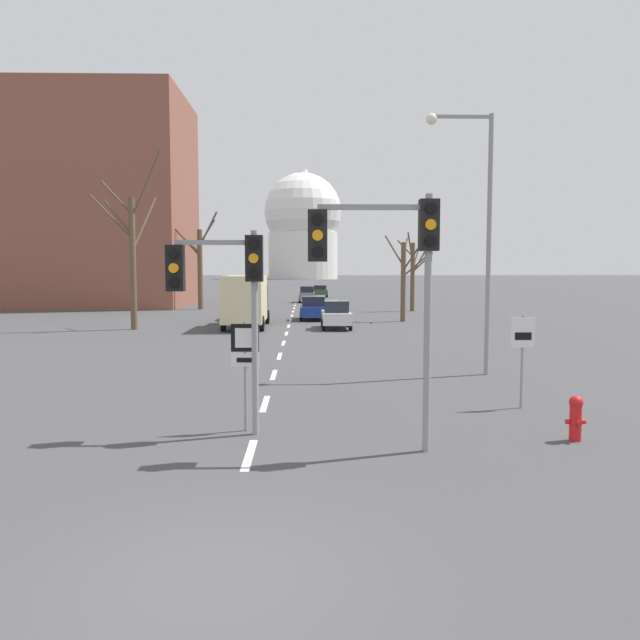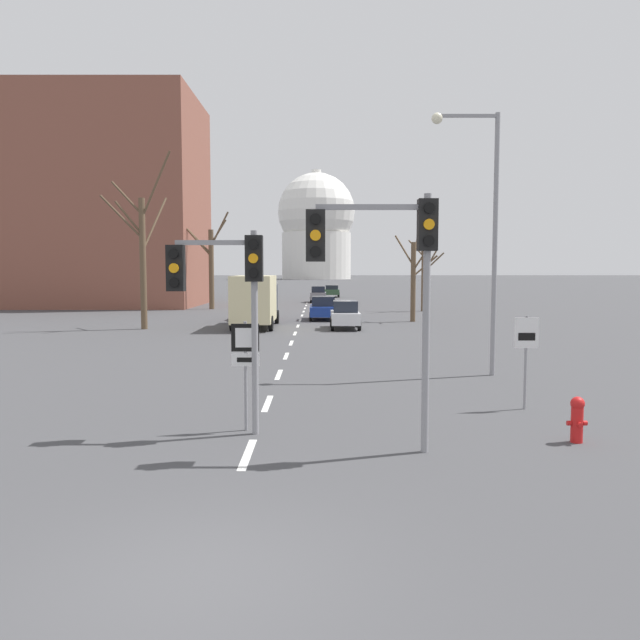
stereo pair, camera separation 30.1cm
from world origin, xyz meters
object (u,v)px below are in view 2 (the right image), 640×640
(street_lamp_right, at_px, (484,217))
(delivery_truck, at_px, (255,299))
(speed_limit_sign, at_px, (526,346))
(sedan_far_right, at_px, (332,291))
(sedan_near_right, at_px, (251,308))
(sedan_far_left, at_px, (323,308))
(fire_hydrant, at_px, (577,418))
(sedan_near_left, at_px, (318,294))
(traffic_signal_near_right, at_px, (388,257))
(sedan_mid_centre, at_px, (345,315))
(route_sign_post, at_px, (245,357))
(traffic_signal_centre_tall, at_px, (226,282))

(street_lamp_right, relative_size, delivery_truck, 1.18)
(speed_limit_sign, relative_size, sedan_far_right, 0.53)
(speed_limit_sign, bearing_deg, sedan_near_right, 109.34)
(sedan_far_left, relative_size, delivery_truck, 0.56)
(fire_hydrant, xyz_separation_m, sedan_near_left, (-5.39, 54.50, 0.36))
(traffic_signal_near_right, relative_size, sedan_far_right, 1.10)
(speed_limit_sign, bearing_deg, sedan_mid_centre, 99.73)
(speed_limit_sign, xyz_separation_m, street_lamp_right, (0.19, 5.06, 3.62))
(sedan_near_right, bearing_deg, speed_limit_sign, -70.66)
(route_sign_post, height_order, delivery_truck, delivery_truck)
(route_sign_post, bearing_deg, sedan_far_right, 87.33)
(fire_hydrant, xyz_separation_m, sedan_near_right, (-10.10, 31.64, 0.26))
(sedan_near_right, distance_m, sedan_mid_centre, 9.70)
(fire_hydrant, distance_m, delivery_truck, 26.88)
(delivery_truck, bearing_deg, street_lamp_right, -61.73)
(sedan_near_left, xyz_separation_m, sedan_far_right, (1.70, 13.21, -0.06))
(street_lamp_right, bearing_deg, sedan_mid_centre, 103.31)
(sedan_near_right, xyz_separation_m, sedan_far_right, (6.41, 36.07, 0.03))
(sedan_near_left, bearing_deg, sedan_mid_centre, -86.82)
(traffic_signal_centre_tall, bearing_deg, speed_limit_sign, 18.49)
(sedan_near_left, bearing_deg, delivery_truck, -97.24)
(sedan_near_left, relative_size, sedan_near_right, 0.83)
(sedan_near_left, bearing_deg, sedan_far_left, -88.99)
(sedan_far_left, bearing_deg, street_lamp_right, -77.46)
(traffic_signal_centre_tall, height_order, street_lamp_right, street_lamp_right)
(sedan_far_left, bearing_deg, traffic_signal_near_right, -88.11)
(traffic_signal_centre_tall, relative_size, traffic_signal_near_right, 0.88)
(traffic_signal_centre_tall, bearing_deg, route_sign_post, 39.13)
(traffic_signal_centre_tall, xyz_separation_m, sedan_near_left, (1.78, 53.85, -2.38))
(traffic_signal_near_right, xyz_separation_m, route_sign_post, (-2.88, 1.61, -2.11))
(sedan_mid_centre, distance_m, sedan_far_left, 6.81)
(traffic_signal_near_right, bearing_deg, fire_hydrant, 9.69)
(route_sign_post, bearing_deg, speed_limit_sign, 17.17)
(street_lamp_right, distance_m, sedan_near_left, 46.94)
(speed_limit_sign, height_order, fire_hydrant, speed_limit_sign)
(traffic_signal_near_right, height_order, fire_hydrant, traffic_signal_near_right)
(traffic_signal_near_right, height_order, sedan_near_left, traffic_signal_near_right)
(traffic_signal_near_right, bearing_deg, sedan_near_left, 91.52)
(traffic_signal_near_right, xyz_separation_m, speed_limit_sign, (3.87, 3.70, -2.13))
(route_sign_post, xyz_separation_m, speed_limit_sign, (6.75, 2.09, -0.03))
(route_sign_post, bearing_deg, sedan_far_left, 86.51)
(route_sign_post, height_order, sedan_near_left, route_sign_post)
(speed_limit_sign, distance_m, fire_hydrant, 3.22)
(speed_limit_sign, relative_size, street_lamp_right, 0.28)
(sedan_mid_centre, bearing_deg, speed_limit_sign, -80.27)
(speed_limit_sign, xyz_separation_m, sedan_near_right, (-10.04, 28.61, -0.82))
(traffic_signal_near_right, xyz_separation_m, sedan_far_right, (0.24, 68.38, -2.92))
(sedan_near_right, bearing_deg, traffic_signal_centre_tall, -84.59)
(street_lamp_right, xyz_separation_m, sedan_far_right, (-3.82, 59.62, -4.41))
(street_lamp_right, relative_size, sedan_near_left, 2.23)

